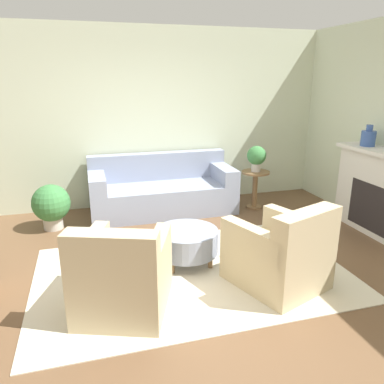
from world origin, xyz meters
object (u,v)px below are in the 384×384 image
(armchair_left, at_px, (123,277))
(potted_plant_on_side_table, at_px, (256,157))
(ottoman_table, at_px, (186,241))
(potted_plant_floor, at_px, (51,205))
(armchair_right, at_px, (280,255))
(side_table, at_px, (255,184))
(vase_mantel_near, at_px, (368,138))
(couch, at_px, (162,191))

(armchair_left, xyz_separation_m, potted_plant_on_side_table, (2.33, 2.25, 0.51))
(ottoman_table, height_order, potted_plant_floor, potted_plant_floor)
(armchair_right, height_order, potted_plant_on_side_table, potted_plant_on_side_table)
(side_table, height_order, vase_mantel_near, vase_mantel_near)
(potted_plant_floor, bearing_deg, vase_mantel_near, -13.39)
(armchair_right, xyz_separation_m, potted_plant_floor, (-2.31, 2.22, 0.02))
(side_table, xyz_separation_m, potted_plant_floor, (-3.08, -0.03, -0.05))
(armchair_left, bearing_deg, couch, 70.93)
(couch, bearing_deg, side_table, -10.60)
(armchair_right, bearing_deg, vase_mantel_near, 32.23)
(vase_mantel_near, bearing_deg, ottoman_table, -170.11)
(couch, bearing_deg, vase_mantel_near, -26.75)
(armchair_right, height_order, potted_plant_floor, armchair_right)
(couch, distance_m, potted_plant_floor, 1.65)
(armchair_right, relative_size, potted_plant_on_side_table, 2.64)
(couch, height_order, potted_plant_floor, couch)
(vase_mantel_near, xyz_separation_m, potted_plant_floor, (-4.23, 1.01, -0.89))
(armchair_right, bearing_deg, potted_plant_on_side_table, 71.01)
(vase_mantel_near, height_order, potted_plant_on_side_table, vase_mantel_near)
(ottoman_table, height_order, side_table, side_table)
(ottoman_table, xyz_separation_m, vase_mantel_near, (2.69, 0.47, 0.99))
(armchair_left, relative_size, vase_mantel_near, 3.72)
(side_table, relative_size, vase_mantel_near, 2.12)
(ottoman_table, distance_m, potted_plant_on_side_table, 2.24)
(ottoman_table, relative_size, side_table, 1.18)
(couch, relative_size, potted_plant_floor, 3.48)
(side_table, bearing_deg, couch, 169.40)
(ottoman_table, relative_size, potted_plant_on_side_table, 1.77)
(vase_mantel_near, distance_m, potted_plant_floor, 4.43)
(potted_plant_on_side_table, bearing_deg, armchair_right, -108.99)
(side_table, height_order, potted_plant_on_side_table, potted_plant_on_side_table)
(vase_mantel_near, relative_size, potted_plant_on_side_table, 0.71)
(vase_mantel_near, bearing_deg, side_table, 137.74)
(couch, xyz_separation_m, armchair_left, (-0.87, -2.52, 0.02))
(armchair_left, height_order, armchair_right, same)
(armchair_right, xyz_separation_m, vase_mantel_near, (1.92, 1.21, 0.91))
(ottoman_table, bearing_deg, side_table, 44.30)
(side_table, bearing_deg, potted_plant_floor, -179.36)
(couch, relative_size, armchair_right, 2.06)
(couch, distance_m, side_table, 1.49)
(armchair_left, height_order, potted_plant_floor, armchair_left)
(vase_mantel_near, distance_m, potted_plant_on_side_table, 1.60)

